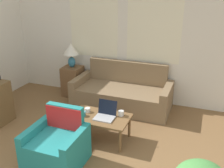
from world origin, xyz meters
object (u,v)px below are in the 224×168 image
at_px(cup_navy, 121,113).
at_px(cup_white, 88,110).
at_px(armchair, 58,146).
at_px(table_lamp, 71,51).
at_px(couch, 123,94).
at_px(coffee_table, 100,119).
at_px(laptop, 105,114).
at_px(cup_yellow, 83,114).

bearing_deg(cup_navy, cup_white, -172.21).
distance_m(armchair, table_lamp, 2.57).
bearing_deg(couch, armchair, -97.49).
bearing_deg(table_lamp, cup_navy, -39.18).
relative_size(armchair, coffee_table, 0.82).
xyz_separation_m(couch, laptop, (0.14, -1.31, 0.20)).
height_order(coffee_table, cup_yellow, cup_yellow).
relative_size(couch, cup_navy, 20.95).
xyz_separation_m(couch, coffee_table, (0.05, -1.32, 0.10)).
bearing_deg(cup_yellow, couch, 81.05).
bearing_deg(cup_white, couch, 80.45).
relative_size(coffee_table, cup_yellow, 10.40).
bearing_deg(coffee_table, armchair, -112.75).
bearing_deg(coffee_table, cup_navy, 26.80).
bearing_deg(armchair, cup_white, 85.55).
height_order(table_lamp, cup_yellow, table_lamp).
distance_m(couch, armchair, 2.11).
bearing_deg(coffee_table, couch, 92.17).
xyz_separation_m(couch, cup_white, (-0.21, -1.24, 0.18)).
bearing_deg(couch, coffee_table, -87.83).
bearing_deg(armchair, cup_yellow, 85.45).
bearing_deg(cup_white, cup_yellow, -94.00).
height_order(table_lamp, laptop, table_lamp).
relative_size(couch, armchair, 2.50).
bearing_deg(cup_white, armchair, -94.45).
distance_m(table_lamp, laptop, 2.10).
distance_m(armchair, laptop, 0.92).
relative_size(laptop, cup_white, 3.30).
bearing_deg(coffee_table, cup_white, 163.16).
height_order(couch, cup_navy, couch).
bearing_deg(coffee_table, laptop, 6.96).
bearing_deg(coffee_table, table_lamp, 131.57).
relative_size(coffee_table, cup_white, 10.16).
height_order(couch, coffee_table, couch).
relative_size(couch, laptop, 6.35).
bearing_deg(table_lamp, cup_yellow, -56.16).
bearing_deg(laptop, armchair, -118.05).
height_order(coffee_table, laptop, laptop).
bearing_deg(armchair, coffee_table, 67.25).
xyz_separation_m(armchair, table_lamp, (-0.98, 2.24, 0.77)).
distance_m(coffee_table, cup_navy, 0.36).
height_order(cup_navy, cup_white, cup_navy).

